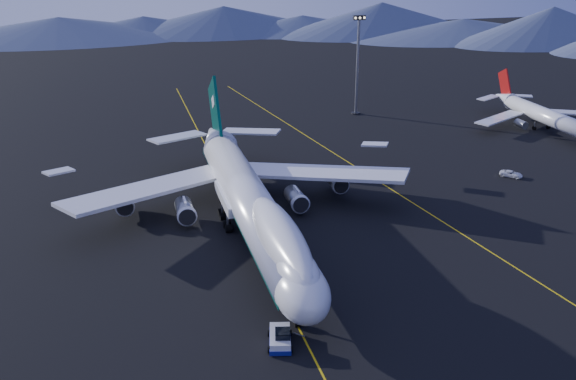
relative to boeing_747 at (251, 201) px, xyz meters
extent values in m
plane|color=black|center=(0.00, -0.03, -5.81)|extent=(500.00, 500.00, 0.00)
cube|color=gold|center=(0.00, -0.03, -5.80)|extent=(0.25, 220.00, 0.01)
cube|color=gold|center=(30.00, 9.97, -5.80)|extent=(28.08, 198.09, 0.01)
cone|color=#46506B|center=(-40.81, 231.40, 0.19)|extent=(100.00, 100.00, 12.00)
cone|color=#46506B|center=(36.76, 232.07, 0.19)|extent=(100.00, 100.00, 12.00)
cone|color=#46506B|center=(110.33, 207.46, 0.19)|extent=(100.00, 100.00, 12.00)
cone|color=#46506B|center=(171.87, 160.24, 0.19)|extent=(100.00, 100.00, 12.00)
cylinder|color=silver|center=(0.00, -0.03, -0.21)|extent=(6.50, 56.00, 6.50)
ellipsoid|color=silver|center=(0.00, -28.03, -0.21)|extent=(6.50, 10.40, 6.50)
ellipsoid|color=silver|center=(0.00, -18.53, 2.29)|extent=(5.13, 25.16, 5.85)
cube|color=black|center=(0.00, -30.03, 0.99)|extent=(3.60, 1.61, 1.29)
cone|color=silver|center=(0.00, 32.97, 0.59)|extent=(6.50, 12.00, 6.50)
cube|color=#043A31|center=(0.00, 0.97, -1.11)|extent=(6.24, 60.00, 1.10)
cube|color=silver|center=(0.00, 5.47, -1.31)|extent=(7.50, 13.00, 1.60)
cube|color=silver|center=(-14.50, 11.47, -0.61)|extent=(30.62, 23.28, 2.83)
cube|color=silver|center=(14.50, 11.47, -0.61)|extent=(30.62, 23.28, 2.83)
cylinder|color=slate|center=(-9.50, 7.47, -3.41)|extent=(2.90, 5.50, 2.90)
cylinder|color=slate|center=(-19.00, 13.97, -3.41)|extent=(2.90, 5.50, 2.90)
cylinder|color=slate|center=(9.50, 7.47, -3.41)|extent=(2.90, 5.50, 2.90)
cylinder|color=slate|center=(19.00, 13.97, -3.41)|extent=(2.90, 5.50, 2.90)
cube|color=#043A31|center=(0.00, 31.97, 5.59)|extent=(0.55, 14.11, 15.94)
cube|color=silver|center=(-7.50, 34.47, 0.99)|extent=(12.39, 9.47, 0.98)
cube|color=silver|center=(7.50, 34.47, 0.99)|extent=(12.39, 9.47, 0.98)
cylinder|color=black|center=(0.00, -26.53, -5.26)|extent=(0.90, 1.10, 1.10)
cube|color=silver|center=(-3.00, -29.53, -5.00)|extent=(3.46, 5.21, 1.19)
cube|color=navy|center=(-3.00, -29.53, -5.43)|extent=(3.61, 5.44, 0.54)
cube|color=black|center=(-3.00, -29.53, -4.13)|extent=(2.10, 2.10, 0.98)
cylinder|color=silver|center=(81.90, 38.19, -2.21)|extent=(3.80, 32.00, 3.80)
cone|color=silver|center=(81.90, 57.20, -1.81)|extent=(3.80, 7.00, 3.80)
cube|color=silver|center=(71.89, 43.19, -3.01)|extent=(16.80, 11.34, 0.35)
cube|color=silver|center=(91.90, 43.19, -3.01)|extent=(16.80, 11.34, 0.35)
cylinder|color=slate|center=(76.39, 40.69, -4.21)|extent=(1.90, 3.50, 1.90)
cylinder|color=slate|center=(87.40, 40.69, -4.21)|extent=(1.90, 3.50, 1.90)
cube|color=maroon|center=(81.90, 57.70, 1.99)|extent=(0.35, 6.82, 8.06)
imported|color=white|center=(55.25, 12.50, -5.20)|extent=(4.50, 4.60, 1.22)
cylinder|color=black|center=(43.02, 66.20, -5.62)|extent=(2.38, 2.38, 0.40)
cylinder|color=slate|center=(43.02, 66.20, 6.59)|extent=(0.69, 0.69, 24.82)
cube|color=black|center=(43.02, 66.20, 19.30)|extent=(3.18, 0.79, 1.19)
camera|label=1|loc=(-18.74, -90.44, 38.38)|focal=40.00mm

